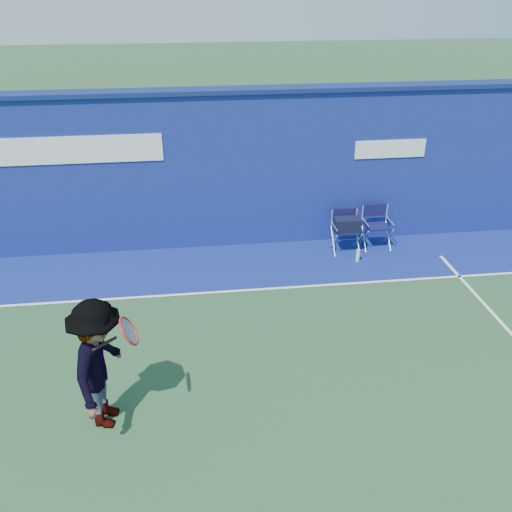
{
  "coord_description": "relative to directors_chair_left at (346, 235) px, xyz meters",
  "views": [
    {
      "loc": [
        -0.24,
        -4.84,
        4.97
      ],
      "look_at": [
        0.68,
        2.6,
        1.0
      ],
      "focal_mm": 38.0,
      "sensor_mm": 36.0,
      "label": 1
    }
  ],
  "objects": [
    {
      "name": "ground",
      "position": [
        -2.7,
        -4.47,
        -0.36
      ],
      "size": [
        80.0,
        80.0,
        0.0
      ],
      "primitive_type": "plane",
      "color": "#284C2A",
      "rests_on": "ground"
    },
    {
      "name": "stadium_wall",
      "position": [
        -2.7,
        0.73,
        1.19
      ],
      "size": [
        24.0,
        0.5,
        3.08
      ],
      "color": "navy",
      "rests_on": "ground"
    },
    {
      "name": "out_of_bounds_strip",
      "position": [
        -2.7,
        -0.37,
        -0.35
      ],
      "size": [
        24.0,
        1.8,
        0.01
      ],
      "primitive_type": "cube",
      "color": "navy",
      "rests_on": "ground"
    },
    {
      "name": "court_lines",
      "position": [
        -2.7,
        -3.87,
        -0.35
      ],
      "size": [
        24.0,
        12.0,
        0.01
      ],
      "color": "white",
      "rests_on": "out_of_bounds_strip"
    },
    {
      "name": "directors_chair_left",
      "position": [
        0.0,
        0.0,
        0.0
      ],
      "size": [
        0.5,
        0.46,
        0.84
      ],
      "color": "silver",
      "rests_on": "ground"
    },
    {
      "name": "directors_chair_right",
      "position": [
        0.66,
        0.11,
        -0.09
      ],
      "size": [
        0.51,
        0.45,
        0.85
      ],
      "color": "silver",
      "rests_on": "ground"
    },
    {
      "name": "water_bottle",
      "position": [
        0.13,
        -0.46,
        -0.23
      ],
      "size": [
        0.07,
        0.07,
        0.25
      ],
      "primitive_type": "cylinder",
      "color": "silver",
      "rests_on": "ground"
    },
    {
      "name": "tennis_player",
      "position": [
        -4.14,
        -4.1,
        0.5
      ],
      "size": [
        0.91,
        1.2,
        1.72
      ],
      "color": "#EA4738",
      "rests_on": "ground"
    }
  ]
}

